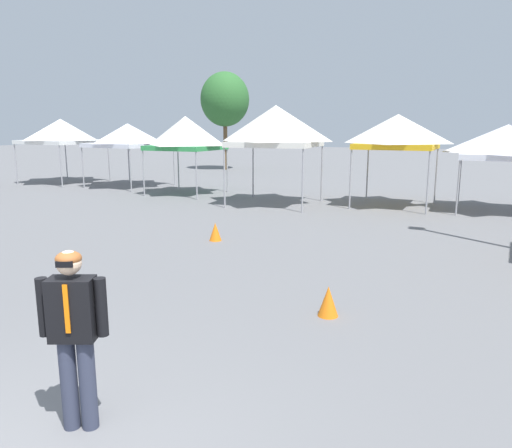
% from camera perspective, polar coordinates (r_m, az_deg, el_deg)
% --- Properties ---
extents(canopy_tent_far_left, '(3.52, 3.52, 3.34)m').
position_cam_1_polar(canopy_tent_far_left, '(27.58, -22.14, 10.16)').
color(canopy_tent_far_left, '#9E9EA3').
rests_on(canopy_tent_far_left, ground).
extents(canopy_tent_right_of_center, '(3.51, 3.51, 3.09)m').
position_cam_1_polar(canopy_tent_right_of_center, '(24.72, -14.98, 10.15)').
color(canopy_tent_right_of_center, '#9E9EA3').
rests_on(canopy_tent_right_of_center, ground).
extents(canopy_tent_center, '(2.78, 2.78, 3.37)m').
position_cam_1_polar(canopy_tent_center, '(21.35, -8.37, 10.64)').
color(canopy_tent_center, '#9E9EA3').
rests_on(canopy_tent_center, ground).
extents(canopy_tent_left_of_center, '(3.30, 3.30, 3.70)m').
position_cam_1_polar(canopy_tent_left_of_center, '(18.22, 2.36, 11.55)').
color(canopy_tent_left_of_center, '#9E9EA3').
rests_on(canopy_tent_left_of_center, ground).
extents(canopy_tent_behind_left, '(2.80, 2.80, 3.36)m').
position_cam_1_polar(canopy_tent_behind_left, '(18.45, 16.45, 10.48)').
color(canopy_tent_behind_left, '#9E9EA3').
rests_on(canopy_tent_behind_left, ground).
extents(canopy_tent_far_right, '(2.97, 2.97, 2.99)m').
position_cam_1_polar(canopy_tent_far_right, '(18.56, 27.65, 8.65)').
color(canopy_tent_far_right, '#9E9EA3').
rests_on(canopy_tent_far_right, ground).
extents(person_foreground, '(0.60, 0.39, 1.78)m').
position_cam_1_polar(person_foreground, '(4.90, -20.83, -11.46)').
color(person_foreground, '#33384C').
rests_on(person_foreground, ground).
extents(tree_behind_tents_left, '(3.33, 3.33, 6.63)m').
position_cam_1_polar(tree_behind_tents_left, '(33.93, -3.72, 14.54)').
color(tree_behind_tents_left, brown).
rests_on(tree_behind_tents_left, ground).
extents(traffic_cone_lot_center, '(0.32, 0.32, 0.48)m').
position_cam_1_polar(traffic_cone_lot_center, '(7.59, 8.58, -9.06)').
color(traffic_cone_lot_center, orange).
rests_on(traffic_cone_lot_center, ground).
extents(traffic_cone_near_barrier, '(0.32, 0.32, 0.47)m').
position_cam_1_polar(traffic_cone_near_barrier, '(12.45, -4.86, -0.91)').
color(traffic_cone_near_barrier, orange).
rests_on(traffic_cone_near_barrier, ground).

